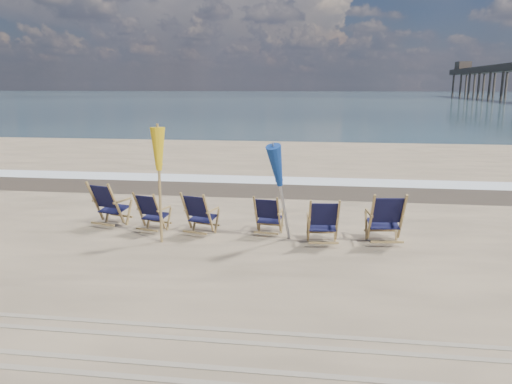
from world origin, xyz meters
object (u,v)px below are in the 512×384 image
beach_chair_3 (279,216)px  beach_chair_2 (208,215)px  beach_chair_0 (116,206)px  beach_chair_4 (338,222)px  beach_chair_1 (159,213)px  umbrella_blue (283,165)px  umbrella_yellow (158,156)px  beach_chair_5 (402,219)px

beach_chair_3 → beach_chair_2: bearing=15.8°
beach_chair_0 → beach_chair_3: (3.61, -0.08, -0.09)m
beach_chair_4 → beach_chair_3: bearing=-27.6°
beach_chair_0 → beach_chair_1: size_ratio=1.16×
beach_chair_4 → beach_chair_0: bearing=-12.6°
beach_chair_3 → umbrella_blue: umbrella_blue is taller
beach_chair_2 → umbrella_yellow: bearing=41.0°
beach_chair_5 → umbrella_blue: 2.59m
beach_chair_1 → beach_chair_4: size_ratio=0.93×
beach_chair_5 → umbrella_blue: bearing=-3.3°
beach_chair_1 → umbrella_blue: 2.89m
beach_chair_0 → beach_chair_5: size_ratio=0.98×
beach_chair_0 → beach_chair_3: 3.61m
beach_chair_2 → beach_chair_4: beach_chair_4 is taller
beach_chair_0 → umbrella_yellow: (1.27, -0.74, 1.24)m
umbrella_yellow → beach_chair_0: bearing=149.8°
beach_chair_2 → umbrella_blue: 1.92m
beach_chair_1 → umbrella_yellow: umbrella_yellow is taller
beach_chair_0 → beach_chair_3: size_ratio=1.20×
beach_chair_3 → beach_chair_1: bearing=10.4°
beach_chair_3 → beach_chair_5: bearing=-179.0°
beach_chair_3 → umbrella_blue: (0.10, -0.40, 1.15)m
beach_chair_4 → beach_chair_2: bearing=-11.3°
beach_chair_5 → beach_chair_1: bearing=-8.0°
beach_chair_0 → beach_chair_4: beach_chair_0 is taller
beach_chair_5 → beach_chair_2: bearing=-7.3°
beach_chair_3 → umbrella_yellow: umbrella_yellow is taller
beach_chair_3 → beach_chair_4: beach_chair_4 is taller
beach_chair_5 → umbrella_yellow: 4.97m
beach_chair_2 → beach_chair_3: size_ratio=1.08×
beach_chair_4 → umbrella_blue: size_ratio=0.47×
beach_chair_1 → umbrella_blue: bearing=-170.5°
beach_chair_3 → beach_chair_4: size_ratio=0.90×
beach_chair_3 → beach_chair_5: (2.46, -0.25, 0.10)m
beach_chair_0 → beach_chair_3: beach_chair_0 is taller
beach_chair_0 → beach_chair_1: bearing=-176.1°
beach_chair_2 → beach_chair_1: bearing=11.3°
beach_chair_2 → umbrella_blue: bearing=-171.3°
beach_chair_3 → beach_chair_5: size_ratio=0.81×
beach_chair_2 → umbrella_blue: umbrella_blue is taller
beach_chair_2 → umbrella_yellow: size_ratio=0.41×
beach_chair_3 → umbrella_blue: bearing=111.0°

